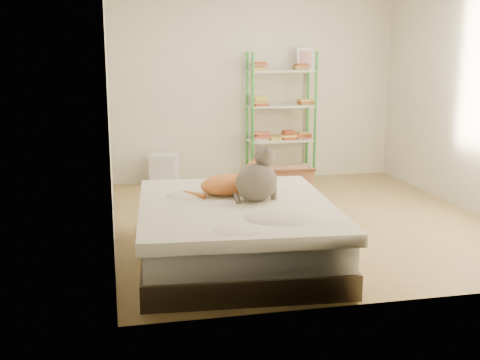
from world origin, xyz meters
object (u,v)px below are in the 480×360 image
object	(u,v)px
orange_cat	(228,182)
shelf_unit	(281,123)
grey_cat	(257,174)
bed	(236,232)
cardboard_box	(287,184)
white_bin	(165,170)

from	to	relation	value
orange_cat	shelf_unit	xyz separation A→B (m)	(1.23, 2.66, 0.17)
grey_cat	shelf_unit	xyz separation A→B (m)	(1.04, 2.91, 0.06)
bed	cardboard_box	size ratio (longest dim) A/B	3.72
grey_cat	white_bin	world-z (taller)	grey_cat
bed	orange_cat	distance (m)	0.46
grey_cat	shelf_unit	size ratio (longest dim) A/B	0.26
cardboard_box	grey_cat	bearing A→B (deg)	-111.70
grey_cat	cardboard_box	size ratio (longest dim) A/B	0.82
shelf_unit	cardboard_box	xyz separation A→B (m)	(-0.23, -1.06, -0.59)
orange_cat	white_bin	xyz separation A→B (m)	(-0.32, 2.63, -0.40)
bed	grey_cat	world-z (taller)	grey_cat
bed	grey_cat	size ratio (longest dim) A/B	4.54
shelf_unit	cardboard_box	world-z (taller)	shelf_unit
shelf_unit	white_bin	distance (m)	1.65
grey_cat	white_bin	bearing A→B (deg)	-16.25
bed	cardboard_box	bearing A→B (deg)	66.43
shelf_unit	cardboard_box	size ratio (longest dim) A/B	3.14
bed	shelf_unit	size ratio (longest dim) A/B	1.19
grey_cat	cardboard_box	bearing A→B (deg)	-50.03
grey_cat	orange_cat	bearing A→B (deg)	11.91
bed	white_bin	distance (m)	2.92
grey_cat	white_bin	size ratio (longest dim) A/B	1.02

